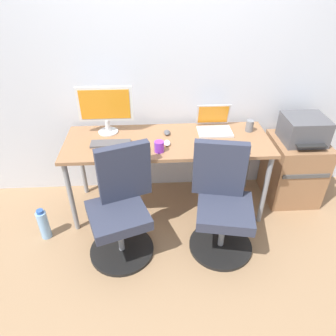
{
  "coord_description": "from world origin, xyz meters",
  "views": [
    {
      "loc": [
        -0.14,
        -2.41,
        2.09
      ],
      "look_at": [
        0.0,
        -0.05,
        0.49
      ],
      "focal_mm": 33.3,
      "sensor_mm": 36.0,
      "label": 1
    }
  ],
  "objects_px": {
    "office_chair_left": "(121,209)",
    "open_laptop": "(214,125)",
    "printer": "(304,129)",
    "water_bottle_on_floor": "(44,224)",
    "side_cabinet": "(293,169)",
    "coffee_mug": "(159,147)",
    "office_chair_right": "(222,205)",
    "desktop_monitor": "(105,107)"
  },
  "relations": [
    {
      "from": "desktop_monitor",
      "to": "side_cabinet",
      "type": "bearing_deg",
      "value": -2.51
    },
    {
      "from": "office_chair_right",
      "to": "printer",
      "type": "bearing_deg",
      "value": 35.45
    },
    {
      "from": "side_cabinet",
      "to": "water_bottle_on_floor",
      "type": "relative_size",
      "value": 2.1
    },
    {
      "from": "office_chair_left",
      "to": "open_laptop",
      "type": "height_order",
      "value": "open_laptop"
    },
    {
      "from": "side_cabinet",
      "to": "water_bottle_on_floor",
      "type": "xyz_separation_m",
      "value": [
        -2.38,
        -0.46,
        -0.18
      ]
    },
    {
      "from": "office_chair_right",
      "to": "desktop_monitor",
      "type": "height_order",
      "value": "desktop_monitor"
    },
    {
      "from": "coffee_mug",
      "to": "office_chair_right",
      "type": "bearing_deg",
      "value": -33.0
    },
    {
      "from": "side_cabinet",
      "to": "desktop_monitor",
      "type": "height_order",
      "value": "desktop_monitor"
    },
    {
      "from": "side_cabinet",
      "to": "printer",
      "type": "distance_m",
      "value": 0.45
    },
    {
      "from": "printer",
      "to": "water_bottle_on_floor",
      "type": "relative_size",
      "value": 1.29
    },
    {
      "from": "side_cabinet",
      "to": "office_chair_left",
      "type": "bearing_deg",
      "value": -159.88
    },
    {
      "from": "printer",
      "to": "desktop_monitor",
      "type": "height_order",
      "value": "desktop_monitor"
    },
    {
      "from": "office_chair_right",
      "to": "coffee_mug",
      "type": "bearing_deg",
      "value": 147.0
    },
    {
      "from": "open_laptop",
      "to": "coffee_mug",
      "type": "distance_m",
      "value": 0.63
    },
    {
      "from": "office_chair_right",
      "to": "coffee_mug",
      "type": "xyz_separation_m",
      "value": [
        -0.49,
        0.32,
        0.38
      ]
    },
    {
      "from": "office_chair_left",
      "to": "open_laptop",
      "type": "xyz_separation_m",
      "value": [
        0.84,
        0.68,
        0.39
      ]
    },
    {
      "from": "side_cabinet",
      "to": "desktop_monitor",
      "type": "xyz_separation_m",
      "value": [
        -1.81,
        0.08,
        0.68
      ]
    },
    {
      "from": "office_chair_left",
      "to": "coffee_mug",
      "type": "distance_m",
      "value": 0.59
    },
    {
      "from": "printer",
      "to": "water_bottle_on_floor",
      "type": "xyz_separation_m",
      "value": [
        -2.38,
        -0.46,
        -0.62
      ]
    },
    {
      "from": "office_chair_left",
      "to": "side_cabinet",
      "type": "bearing_deg",
      "value": 20.12
    },
    {
      "from": "side_cabinet",
      "to": "water_bottle_on_floor",
      "type": "distance_m",
      "value": 2.43
    },
    {
      "from": "office_chair_right",
      "to": "open_laptop",
      "type": "xyz_separation_m",
      "value": [
        0.03,
        0.68,
        0.39
      ]
    },
    {
      "from": "office_chair_left",
      "to": "desktop_monitor",
      "type": "distance_m",
      "value": 0.91
    },
    {
      "from": "printer",
      "to": "open_laptop",
      "type": "bearing_deg",
      "value": 175.16
    },
    {
      "from": "side_cabinet",
      "to": "desktop_monitor",
      "type": "distance_m",
      "value": 1.93
    },
    {
      "from": "office_chair_left",
      "to": "desktop_monitor",
      "type": "bearing_deg",
      "value": 100.9
    },
    {
      "from": "open_laptop",
      "to": "water_bottle_on_floor",
      "type": "bearing_deg",
      "value": -161.2
    },
    {
      "from": "water_bottle_on_floor",
      "to": "desktop_monitor",
      "type": "distance_m",
      "value": 1.17
    },
    {
      "from": "printer",
      "to": "open_laptop",
      "type": "xyz_separation_m",
      "value": [
        -0.83,
        0.07,
        0.04
      ]
    },
    {
      "from": "desktop_monitor",
      "to": "coffee_mug",
      "type": "relative_size",
      "value": 5.22
    },
    {
      "from": "office_chair_right",
      "to": "open_laptop",
      "type": "bearing_deg",
      "value": 87.76
    },
    {
      "from": "desktop_monitor",
      "to": "coffee_mug",
      "type": "xyz_separation_m",
      "value": [
        0.46,
        -0.37,
        -0.2
      ]
    },
    {
      "from": "office_chair_left",
      "to": "desktop_monitor",
      "type": "relative_size",
      "value": 1.96
    },
    {
      "from": "side_cabinet",
      "to": "coffee_mug",
      "type": "height_order",
      "value": "coffee_mug"
    },
    {
      "from": "open_laptop",
      "to": "side_cabinet",
      "type": "bearing_deg",
      "value": -4.78
    },
    {
      "from": "office_chair_left",
      "to": "printer",
      "type": "height_order",
      "value": "office_chair_left"
    },
    {
      "from": "open_laptop",
      "to": "coffee_mug",
      "type": "xyz_separation_m",
      "value": [
        -0.52,
        -0.36,
        -0.01
      ]
    },
    {
      "from": "water_bottle_on_floor",
      "to": "desktop_monitor",
      "type": "relative_size",
      "value": 0.65
    },
    {
      "from": "office_chair_left",
      "to": "side_cabinet",
      "type": "distance_m",
      "value": 1.78
    },
    {
      "from": "office_chair_right",
      "to": "side_cabinet",
      "type": "xyz_separation_m",
      "value": [
        0.86,
        0.61,
        -0.1
      ]
    },
    {
      "from": "desktop_monitor",
      "to": "open_laptop",
      "type": "distance_m",
      "value": 1.0
    },
    {
      "from": "side_cabinet",
      "to": "printer",
      "type": "height_order",
      "value": "printer"
    }
  ]
}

